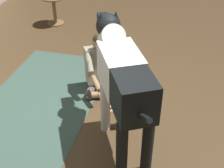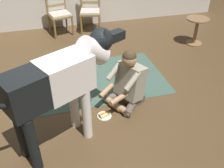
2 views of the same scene
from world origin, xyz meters
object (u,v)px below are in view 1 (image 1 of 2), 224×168
person_sitting_on_floor (101,67)px  round_side_table (54,8)px  hot_dog_on_plate (109,106)px  large_dog (122,77)px

person_sitting_on_floor → round_side_table: 2.55m
hot_dog_on_plate → large_dog: bearing=-152.3°
large_dog → round_side_table: bearing=34.6°
person_sitting_on_floor → large_dog: (-0.94, -0.49, 0.51)m
hot_dog_on_plate → round_side_table: round_side_table is taller
large_dog → hot_dog_on_plate: bearing=27.7°
large_dog → round_side_table: size_ratio=2.81×
person_sitting_on_floor → hot_dog_on_plate: size_ratio=4.31×
person_sitting_on_floor → round_side_table: person_sitting_on_floor is taller
large_dog → person_sitting_on_floor: bearing=27.7°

